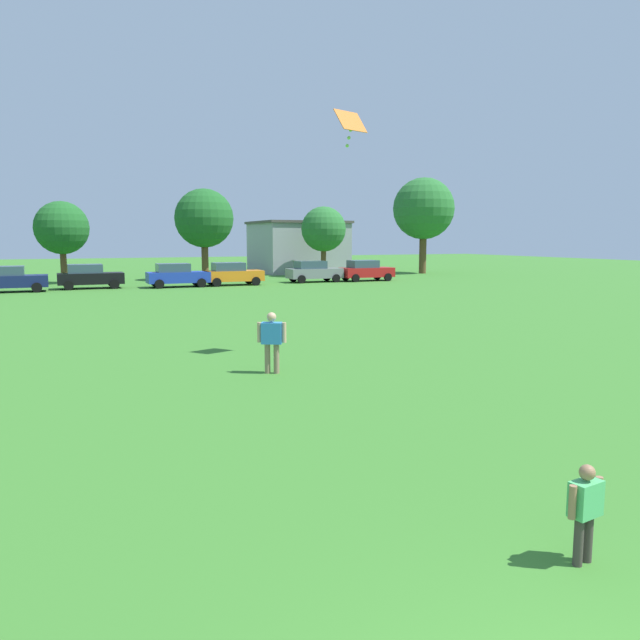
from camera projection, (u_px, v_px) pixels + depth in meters
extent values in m
plane|color=#387528|center=(125.00, 308.00, 31.04)|extent=(160.00, 160.00, 0.00)
cylinder|color=#3F3833|center=(578.00, 542.00, 6.59)|extent=(0.10, 0.10, 0.54)
cylinder|color=#3F3833|center=(588.00, 538.00, 6.67)|extent=(0.10, 0.10, 0.54)
cube|color=#4CB266|center=(586.00, 499.00, 6.57)|extent=(0.39, 0.26, 0.38)
cylinder|color=#936B4C|center=(572.00, 502.00, 6.45)|extent=(0.08, 0.08, 0.36)
cylinder|color=#936B4C|center=(599.00, 493.00, 6.69)|extent=(0.08, 0.08, 0.36)
sphere|color=#936B4C|center=(587.00, 472.00, 6.53)|extent=(0.17, 0.17, 0.17)
cylinder|color=#8C7259|center=(276.00, 358.00, 15.96)|extent=(0.15, 0.15, 0.78)
cylinder|color=#8C7259|center=(267.00, 358.00, 15.98)|extent=(0.15, 0.15, 0.78)
cube|color=#337FCC|center=(272.00, 333.00, 15.88)|extent=(0.59, 0.50, 0.55)
cylinder|color=tan|center=(284.00, 333.00, 15.85)|extent=(0.11, 0.11, 0.52)
cylinder|color=tan|center=(259.00, 332.00, 15.90)|extent=(0.11, 0.11, 0.52)
sphere|color=tan|center=(272.00, 317.00, 15.82)|extent=(0.24, 0.24, 0.24)
cube|color=orange|center=(351.00, 121.00, 17.54)|extent=(1.06, 0.74, 0.61)
sphere|color=#8CD859|center=(350.00, 130.00, 17.57)|extent=(0.10, 0.10, 0.10)
sphere|color=#8CD859|center=(349.00, 138.00, 17.58)|extent=(0.10, 0.10, 0.10)
sphere|color=#8CD859|center=(347.00, 146.00, 17.59)|extent=(0.10, 0.10, 0.10)
cube|color=#141E4C|center=(12.00, 281.00, 39.74)|extent=(4.30, 1.80, 0.76)
cube|color=#334756|center=(5.00, 271.00, 39.51)|extent=(2.24, 1.58, 0.60)
cylinder|color=black|center=(37.00, 286.00, 41.18)|extent=(0.64, 0.22, 0.64)
cylinder|color=black|center=(37.00, 288.00, 39.55)|extent=(0.64, 0.22, 0.64)
cube|color=black|center=(91.00, 278.00, 42.56)|extent=(4.30, 1.80, 0.76)
cube|color=#334756|center=(85.00, 269.00, 42.33)|extent=(2.24, 1.58, 0.60)
cylinder|color=black|center=(112.00, 282.00, 44.00)|extent=(0.64, 0.22, 0.64)
cylinder|color=black|center=(115.00, 284.00, 42.36)|extent=(0.64, 0.22, 0.64)
cylinder|color=black|center=(68.00, 284.00, 42.85)|extent=(0.64, 0.22, 0.64)
cylinder|color=black|center=(69.00, 286.00, 41.21)|extent=(0.64, 0.22, 0.64)
cube|color=#1E38AD|center=(178.00, 277.00, 43.83)|extent=(4.30, 1.80, 0.76)
cube|color=#334756|center=(173.00, 268.00, 43.60)|extent=(2.24, 1.58, 0.60)
cylinder|color=black|center=(196.00, 281.00, 45.27)|extent=(0.64, 0.22, 0.64)
cylinder|color=black|center=(202.00, 283.00, 43.64)|extent=(0.64, 0.22, 0.64)
cylinder|color=black|center=(155.00, 282.00, 44.12)|extent=(0.64, 0.22, 0.64)
cylinder|color=black|center=(159.00, 284.00, 42.49)|extent=(0.64, 0.22, 0.64)
cube|color=orange|center=(233.00, 276.00, 45.51)|extent=(4.30, 1.80, 0.76)
cube|color=#334756|center=(228.00, 267.00, 45.28)|extent=(2.24, 1.58, 0.60)
cylinder|color=black|center=(249.00, 280.00, 46.95)|extent=(0.64, 0.22, 0.64)
cylinder|color=black|center=(256.00, 281.00, 45.31)|extent=(0.64, 0.22, 0.64)
cylinder|color=black|center=(211.00, 281.00, 45.80)|extent=(0.64, 0.22, 0.64)
cylinder|color=black|center=(217.00, 282.00, 44.16)|extent=(0.64, 0.22, 0.64)
cube|color=slate|center=(315.00, 273.00, 48.77)|extent=(4.30, 1.80, 0.76)
cube|color=#334756|center=(310.00, 265.00, 48.55)|extent=(2.24, 1.58, 0.60)
cylinder|color=black|center=(327.00, 277.00, 50.21)|extent=(0.64, 0.22, 0.64)
cylinder|color=black|center=(336.00, 278.00, 48.58)|extent=(0.64, 0.22, 0.64)
cylinder|color=black|center=(293.00, 278.00, 49.06)|extent=(0.64, 0.22, 0.64)
cylinder|color=black|center=(302.00, 279.00, 47.43)|extent=(0.64, 0.22, 0.64)
cube|color=red|center=(367.00, 272.00, 50.13)|extent=(4.30, 1.80, 0.76)
cube|color=#334756|center=(363.00, 264.00, 49.91)|extent=(2.24, 1.58, 0.60)
cylinder|color=black|center=(377.00, 276.00, 51.58)|extent=(0.64, 0.22, 0.64)
cylinder|color=black|center=(388.00, 277.00, 49.94)|extent=(0.64, 0.22, 0.64)
cylinder|color=black|center=(346.00, 277.00, 50.43)|extent=(0.64, 0.22, 0.64)
cylinder|color=black|center=(356.00, 278.00, 48.79)|extent=(0.64, 0.22, 0.64)
cylinder|color=brown|center=(64.00, 267.00, 46.97)|extent=(0.47, 0.47, 2.53)
sphere|color=#1E5B23|center=(62.00, 228.00, 46.58)|extent=(4.00, 4.00, 4.00)
cylinder|color=brown|center=(205.00, 262.00, 50.92)|extent=(0.56, 0.56, 3.03)
sphere|color=#1E5B23|center=(204.00, 218.00, 50.45)|extent=(4.79, 4.79, 4.79)
cylinder|color=brown|center=(324.00, 262.00, 55.74)|extent=(0.47, 0.47, 2.55)
sphere|color=#286B2D|center=(324.00, 229.00, 55.34)|extent=(4.02, 4.02, 4.02)
cylinder|color=brown|center=(423.00, 254.00, 60.64)|extent=(0.69, 0.69, 3.77)
sphere|color=#286B2D|center=(424.00, 209.00, 60.06)|extent=(5.95, 5.95, 5.95)
cube|color=#9999A3|center=(297.00, 248.00, 62.32)|extent=(8.12, 8.35, 4.87)
cube|color=#4C4742|center=(297.00, 223.00, 61.98)|extent=(8.45, 8.68, 0.24)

